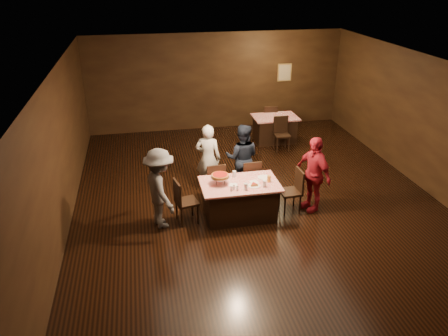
{
  "coord_description": "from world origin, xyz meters",
  "views": [
    {
      "loc": [
        -2.39,
        -8.29,
        4.81
      ],
      "look_at": [
        -0.8,
        -0.27,
        1.0
      ],
      "focal_mm": 35.0,
      "sensor_mm": 36.0,
      "label": 1
    }
  ],
  "objects_px": {
    "diner_navy_hoodie": "(242,158)",
    "chair_far_left": "(214,182)",
    "diner_red_shirt": "(313,174)",
    "pizza_stand": "(220,176)",
    "chair_end_left": "(187,201)",
    "back_table": "(275,129)",
    "glass_amber": "(269,179)",
    "chair_end_right": "(290,191)",
    "diner_white_jacket": "(208,158)",
    "glass_front_left": "(246,187)",
    "glass_back": "(234,174)",
    "chair_back_near": "(282,134)",
    "diner_grey_knit": "(160,189)",
    "plate_empty": "(264,177)",
    "chair_far_right": "(249,178)",
    "chair_back_far": "(269,120)",
    "main_table": "(240,200)"
  },
  "relations": [
    {
      "from": "back_table",
      "to": "diner_white_jacket",
      "type": "distance_m",
      "value": 3.68
    },
    {
      "from": "back_table",
      "to": "chair_end_left",
      "type": "bearing_deg",
      "value": -127.7
    },
    {
      "from": "diner_navy_hoodie",
      "to": "glass_amber",
      "type": "bearing_deg",
      "value": 120.38
    },
    {
      "from": "chair_end_right",
      "to": "diner_grey_knit",
      "type": "distance_m",
      "value": 2.74
    },
    {
      "from": "chair_far_left",
      "to": "glass_amber",
      "type": "bearing_deg",
      "value": 136.16
    },
    {
      "from": "diner_red_shirt",
      "to": "glass_amber",
      "type": "xyz_separation_m",
      "value": [
        -0.99,
        -0.06,
        0.01
      ]
    },
    {
      "from": "chair_end_left",
      "to": "chair_back_far",
      "type": "relative_size",
      "value": 1.0
    },
    {
      "from": "back_table",
      "to": "pizza_stand",
      "type": "xyz_separation_m",
      "value": [
        -2.4,
        -3.96,
        0.57
      ]
    },
    {
      "from": "diner_navy_hoodie",
      "to": "plate_empty",
      "type": "xyz_separation_m",
      "value": [
        0.23,
        -1.02,
        -0.03
      ]
    },
    {
      "from": "plate_empty",
      "to": "glass_amber",
      "type": "xyz_separation_m",
      "value": [
        0.05,
        -0.2,
        0.06
      ]
    },
    {
      "from": "chair_far_left",
      "to": "glass_back",
      "type": "relative_size",
      "value": 6.79
    },
    {
      "from": "chair_end_left",
      "to": "chair_back_far",
      "type": "bearing_deg",
      "value": -46.22
    },
    {
      "from": "diner_red_shirt",
      "to": "chair_far_right",
      "type": "bearing_deg",
      "value": -141.86
    },
    {
      "from": "chair_far_left",
      "to": "glass_front_left",
      "type": "bearing_deg",
      "value": 108.02
    },
    {
      "from": "diner_red_shirt",
      "to": "glass_front_left",
      "type": "height_order",
      "value": "diner_red_shirt"
    },
    {
      "from": "pizza_stand",
      "to": "chair_end_right",
      "type": "bearing_deg",
      "value": -1.91
    },
    {
      "from": "chair_end_right",
      "to": "diner_grey_knit",
      "type": "xyz_separation_m",
      "value": [
        -2.72,
        -0.03,
        0.35
      ]
    },
    {
      "from": "diner_white_jacket",
      "to": "glass_amber",
      "type": "height_order",
      "value": "diner_white_jacket"
    },
    {
      "from": "main_table",
      "to": "chair_far_right",
      "type": "distance_m",
      "value": 0.85
    },
    {
      "from": "chair_far_left",
      "to": "glass_amber",
      "type": "xyz_separation_m",
      "value": [
        1.0,
        -0.8,
        0.37
      ]
    },
    {
      "from": "chair_far_right",
      "to": "pizza_stand",
      "type": "bearing_deg",
      "value": 36.39
    },
    {
      "from": "chair_back_near",
      "to": "chair_end_left",
      "type": "bearing_deg",
      "value": -130.59
    },
    {
      "from": "chair_far_left",
      "to": "diner_red_shirt",
      "type": "height_order",
      "value": "diner_red_shirt"
    },
    {
      "from": "chair_back_near",
      "to": "diner_navy_hoodie",
      "type": "bearing_deg",
      "value": -125.46
    },
    {
      "from": "chair_far_right",
      "to": "chair_back_near",
      "type": "bearing_deg",
      "value": -126.79
    },
    {
      "from": "chair_back_near",
      "to": "glass_front_left",
      "type": "xyz_separation_m",
      "value": [
        -1.95,
        -3.61,
        0.37
      ]
    },
    {
      "from": "diner_grey_knit",
      "to": "chair_end_left",
      "type": "bearing_deg",
      "value": -102.94
    },
    {
      "from": "diner_navy_hoodie",
      "to": "chair_end_left",
      "type": "bearing_deg",
      "value": 56.92
    },
    {
      "from": "back_table",
      "to": "diner_white_jacket",
      "type": "height_order",
      "value": "diner_white_jacket"
    },
    {
      "from": "diner_white_jacket",
      "to": "diner_grey_knit",
      "type": "bearing_deg",
      "value": 68.38
    },
    {
      "from": "chair_back_far",
      "to": "glass_back",
      "type": "relative_size",
      "value": 6.79
    },
    {
      "from": "chair_end_right",
      "to": "diner_white_jacket",
      "type": "height_order",
      "value": "diner_white_jacket"
    },
    {
      "from": "diner_white_jacket",
      "to": "diner_navy_hoodie",
      "type": "xyz_separation_m",
      "value": [
        0.77,
        -0.13,
        -0.0
      ]
    },
    {
      "from": "glass_back",
      "to": "chair_far_right",
      "type": "bearing_deg",
      "value": 45.0
    },
    {
      "from": "chair_far_left",
      "to": "chair_end_right",
      "type": "distance_m",
      "value": 1.68
    },
    {
      "from": "main_table",
      "to": "diner_grey_knit",
      "type": "xyz_separation_m",
      "value": [
        -1.62,
        -0.03,
        0.44
      ]
    },
    {
      "from": "chair_far_right",
      "to": "diner_navy_hoodie",
      "type": "relative_size",
      "value": 0.59
    },
    {
      "from": "main_table",
      "to": "pizza_stand",
      "type": "xyz_separation_m",
      "value": [
        -0.4,
        0.05,
        0.57
      ]
    },
    {
      "from": "chair_end_right",
      "to": "pizza_stand",
      "type": "height_order",
      "value": "pizza_stand"
    },
    {
      "from": "chair_end_left",
      "to": "diner_navy_hoodie",
      "type": "bearing_deg",
      "value": -63.01
    },
    {
      "from": "diner_red_shirt",
      "to": "plate_empty",
      "type": "distance_m",
      "value": 1.05
    },
    {
      "from": "glass_front_left",
      "to": "back_table",
      "type": "bearing_deg",
      "value": 65.67
    },
    {
      "from": "chair_end_left",
      "to": "glass_amber",
      "type": "relative_size",
      "value": 6.79
    },
    {
      "from": "diner_red_shirt",
      "to": "pizza_stand",
      "type": "distance_m",
      "value": 1.99
    },
    {
      "from": "pizza_stand",
      "to": "plate_empty",
      "type": "relative_size",
      "value": 1.52
    },
    {
      "from": "diner_navy_hoodie",
      "to": "chair_far_left",
      "type": "bearing_deg",
      "value": 47.48
    },
    {
      "from": "chair_end_right",
      "to": "glass_back",
      "type": "bearing_deg",
      "value": -106.92
    },
    {
      "from": "diner_red_shirt",
      "to": "glass_back",
      "type": "xyz_separation_m",
      "value": [
        -1.64,
        0.29,
        0.01
      ]
    },
    {
      "from": "chair_far_right",
      "to": "diner_white_jacket",
      "type": "relative_size",
      "value": 0.59
    },
    {
      "from": "plate_empty",
      "to": "diner_navy_hoodie",
      "type": "bearing_deg",
      "value": 102.51
    }
  ]
}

